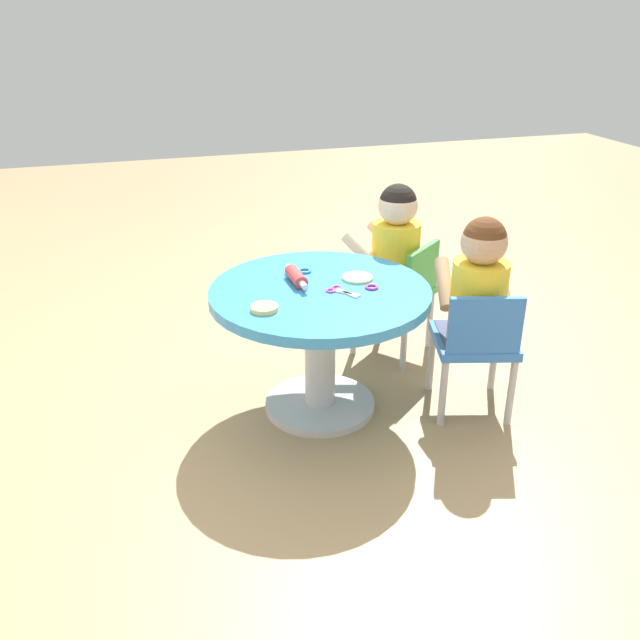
# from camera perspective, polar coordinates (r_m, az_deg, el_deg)

# --- Properties ---
(ground_plane) EXTENTS (10.00, 10.00, 0.00)m
(ground_plane) POSITION_cam_1_polar(r_m,az_deg,el_deg) (2.75, 0.00, -7.35)
(ground_plane) COLOR tan
(craft_table) EXTENTS (0.83, 0.83, 0.52)m
(craft_table) POSITION_cam_1_polar(r_m,az_deg,el_deg) (2.56, 0.00, -0.09)
(craft_table) COLOR silver
(craft_table) RESTS_ON ground
(child_chair_left) EXTENTS (0.37, 0.37, 0.54)m
(child_chair_left) POSITION_cam_1_polar(r_m,az_deg,el_deg) (2.65, 13.01, -1.86)
(child_chair_left) COLOR #B7B7BC
(child_chair_left) RESTS_ON ground
(seated_child_left) EXTENTS (0.41, 0.35, 0.51)m
(seated_child_left) POSITION_cam_1_polar(r_m,az_deg,el_deg) (2.59, 13.30, 3.01)
(seated_child_left) COLOR #3F4772
(seated_child_left) RESTS_ON ground
(child_chair_right) EXTENTS (0.42, 0.42, 0.54)m
(child_chair_right) POSITION_cam_1_polar(r_m,az_deg,el_deg) (3.05, 6.81, 2.39)
(child_chair_right) COLOR #B7B7BC
(child_chair_right) RESTS_ON ground
(seated_child_right) EXTENTS (0.44, 0.43, 0.51)m
(seated_child_right) POSITION_cam_1_polar(r_m,az_deg,el_deg) (2.99, 6.35, 6.56)
(seated_child_right) COLOR #3F4772
(seated_child_right) RESTS_ON ground
(rolling_pin) EXTENTS (0.23, 0.05, 0.05)m
(rolling_pin) POSITION_cam_1_polar(r_m,az_deg,el_deg) (2.55, -2.02, 3.68)
(rolling_pin) COLOR #D83F3F
(rolling_pin) RESTS_ON craft_table
(craft_scissors) EXTENTS (0.14, 0.12, 0.01)m
(craft_scissors) POSITION_cam_1_polar(r_m,az_deg,el_deg) (2.48, 1.66, 2.47)
(craft_scissors) COLOR silver
(craft_scissors) RESTS_ON craft_table
(playdough_blob_0) EXTENTS (0.10, 0.10, 0.02)m
(playdough_blob_0) POSITION_cam_1_polar(r_m,az_deg,el_deg) (2.33, -4.71, 1.01)
(playdough_blob_0) COLOR #F2CC72
(playdough_blob_0) RESTS_ON craft_table
(playdough_blob_1) EXTENTS (0.12, 0.12, 0.01)m
(playdough_blob_1) POSITION_cam_1_polar(r_m,az_deg,el_deg) (2.60, 3.18, 3.59)
(playdough_blob_1) COLOR #B2E58C
(playdough_blob_1) RESTS_ON craft_table
(cookie_cutter_0) EXTENTS (0.05, 0.05, 0.01)m
(cookie_cutter_0) POSITION_cam_1_polar(r_m,az_deg,el_deg) (2.67, -1.32, 4.18)
(cookie_cutter_0) COLOR #3F99D8
(cookie_cutter_0) RESTS_ON craft_table
(cookie_cutter_1) EXTENTS (0.05, 0.05, 0.01)m
(cookie_cutter_1) POSITION_cam_1_polar(r_m,az_deg,el_deg) (2.52, 4.39, 2.80)
(cookie_cutter_1) COLOR #D83FA5
(cookie_cutter_1) RESTS_ON craft_table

